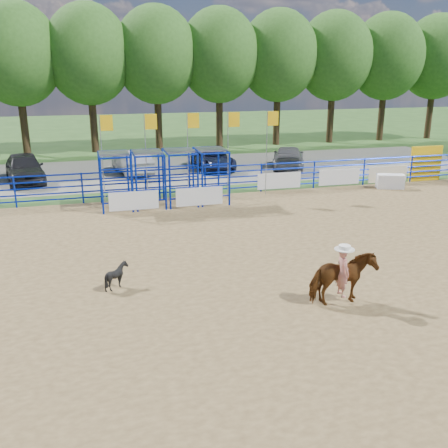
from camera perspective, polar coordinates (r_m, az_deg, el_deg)
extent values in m
plane|color=#385E25|center=(16.38, 5.97, -4.94)|extent=(120.00, 120.00, 0.00)
cube|color=olive|center=(16.37, 5.97, -4.91)|extent=(30.00, 20.00, 0.02)
cube|color=gray|center=(32.19, -5.04, 6.18)|extent=(40.00, 10.00, 0.01)
cube|color=white|center=(28.37, 18.45, 4.65)|extent=(1.54, 1.09, 0.75)
imported|color=brown|center=(13.90, 13.36, -6.11)|extent=(1.78, 0.85, 1.48)
imported|color=red|center=(13.59, 13.61, -2.75)|extent=(0.34, 0.50, 1.35)
cylinder|color=white|center=(13.37, 13.82, 0.10)|extent=(0.54, 0.54, 0.12)
imported|color=black|center=(14.96, -12.16, -5.78)|extent=(0.75, 0.68, 0.78)
imported|color=black|center=(30.56, -21.85, 5.99)|extent=(2.75, 5.08, 1.64)
imported|color=gray|center=(31.29, -10.46, 7.04)|extent=(2.31, 4.73, 1.49)
imported|color=#141833|center=(32.17, -1.25, 7.44)|extent=(2.24, 4.75, 1.31)
imported|color=#515153|center=(32.84, 7.37, 7.57)|extent=(3.66, 5.18, 1.39)
cube|color=white|center=(22.64, -10.26, 2.64)|extent=(2.20, 0.04, 0.85)
cube|color=white|center=(23.08, -2.83, 3.17)|extent=(2.20, 0.04, 0.85)
cube|color=white|center=(26.50, 6.33, 4.94)|extent=(2.40, 0.04, 0.85)
cube|color=white|center=(27.97, 13.05, 5.25)|extent=(2.40, 0.04, 0.85)
cube|color=beige|center=(29.49, 18.22, 5.44)|extent=(2.40, 0.04, 0.90)
cube|color=#EEB10C|center=(30.96, 22.05, 6.42)|extent=(2.00, 0.12, 2.00)
cylinder|color=#3F2B19|center=(40.50, -21.90, 10.74)|extent=(0.56, 0.56, 4.80)
ellipsoid|color=#2A531B|center=(40.35, -22.75, 18.01)|extent=(6.40, 6.40, 7.36)
cylinder|color=#3F2B19|center=(40.27, -14.70, 11.37)|extent=(0.56, 0.56, 4.80)
ellipsoid|color=#2A531B|center=(40.11, -15.29, 18.71)|extent=(6.40, 6.40, 7.36)
cylinder|color=#3F2B19|center=(40.65, -7.51, 11.83)|extent=(0.56, 0.56, 4.80)
ellipsoid|color=#2A531B|center=(40.50, -7.81, 19.11)|extent=(6.40, 6.40, 7.36)
cylinder|color=#3F2B19|center=(41.64, -0.53, 12.10)|extent=(0.56, 0.56, 4.80)
ellipsoid|color=#2A531B|center=(41.49, -0.55, 19.21)|extent=(6.40, 6.40, 7.36)
cylinder|color=#3F2B19|center=(43.19, 6.04, 12.19)|extent=(0.56, 0.56, 4.80)
ellipsoid|color=#2A531B|center=(43.05, 6.27, 19.05)|extent=(6.40, 6.40, 7.36)
cylinder|color=#3F2B19|center=(45.24, 12.09, 12.14)|extent=(0.56, 0.56, 4.80)
ellipsoid|color=#2A531B|center=(45.10, 12.52, 18.67)|extent=(6.40, 6.40, 7.36)
cylinder|color=#3F2B19|center=(47.73, 17.56, 11.98)|extent=(0.56, 0.56, 4.80)
ellipsoid|color=#2A531B|center=(47.60, 18.15, 18.16)|extent=(6.40, 6.40, 7.36)
cylinder|color=#3F2B19|center=(50.59, 22.44, 11.75)|extent=(0.56, 0.56, 4.80)
ellipsoid|color=#2A531B|center=(50.47, 23.14, 17.56)|extent=(6.40, 6.40, 7.36)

